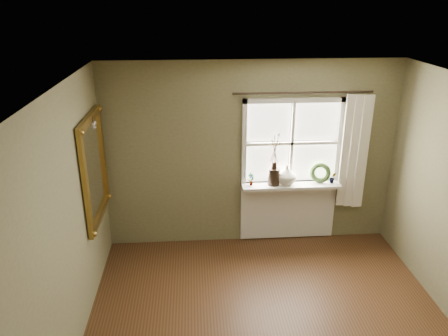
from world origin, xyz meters
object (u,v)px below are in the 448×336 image
dark_jug (274,177)px  gilt_mirror (94,168)px  wreath (320,175)px  cream_vase (287,175)px

dark_jug → gilt_mirror: gilt_mirror is taller
dark_jug → wreath: bearing=3.5°
dark_jug → cream_vase: 0.18m
dark_jug → gilt_mirror: bearing=-167.1°
dark_jug → wreath: size_ratio=0.83×
wreath → gilt_mirror: bearing=-154.4°
dark_jug → gilt_mirror: (-2.27, -0.52, 0.40)m
cream_vase → gilt_mirror: size_ratio=0.21×
dark_jug → cream_vase: (0.18, 0.00, 0.02)m
wreath → gilt_mirror: gilt_mirror is taller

